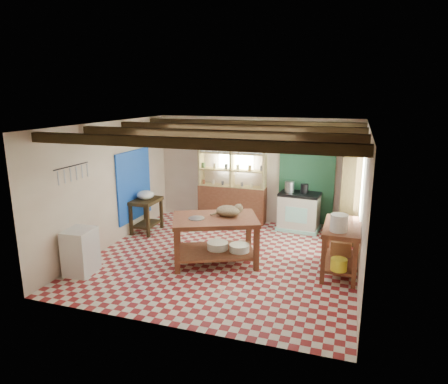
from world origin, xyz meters
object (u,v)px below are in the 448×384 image
(prep_table, at_px, (147,215))
(cat, at_px, (228,211))
(stove, at_px, (299,212))
(white_cabinet, at_px, (81,251))
(work_table, at_px, (215,240))
(right_counter, at_px, (341,249))

(prep_table, bearing_deg, cat, -23.62)
(stove, height_order, white_cabinet, stove)
(prep_table, distance_m, white_cabinet, 2.35)
(white_cabinet, bearing_deg, work_table, 25.85)
(right_counter, xyz_separation_m, cat, (-2.08, -0.12, 0.55))
(work_table, bearing_deg, cat, 11.31)
(work_table, xyz_separation_m, prep_table, (-2.09, 1.13, -0.05))
(cat, bearing_deg, stove, 31.00)
(work_table, xyz_separation_m, stove, (1.26, 2.36, 0.01))
(work_table, bearing_deg, prep_table, 127.92)
(prep_table, bearing_deg, work_table, -28.84)
(right_counter, bearing_deg, stove, 116.41)
(work_table, height_order, prep_table, work_table)
(work_table, relative_size, cat, 3.40)
(right_counter, bearing_deg, white_cabinet, -161.04)
(prep_table, relative_size, white_cabinet, 0.95)
(stove, xyz_separation_m, cat, (-1.05, -2.22, 0.54))
(stove, xyz_separation_m, prep_table, (-3.35, -1.23, -0.06))
(white_cabinet, xyz_separation_m, cat, (2.32, 1.37, 0.58))
(stove, xyz_separation_m, white_cabinet, (-3.37, -3.58, -0.04))
(work_table, bearing_deg, right_counter, -17.11)
(prep_table, bearing_deg, white_cabinet, -90.95)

